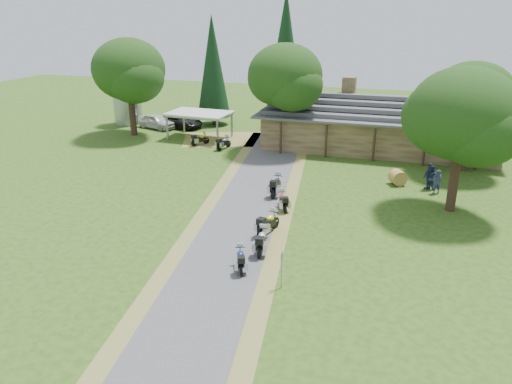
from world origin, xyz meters
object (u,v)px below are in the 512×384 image
(motorcycle_carport_b, at_px, (224,142))
(motorcycle_row_e, at_px, (276,185))
(silo, at_px, (127,96))
(car_dark_suv, at_px, (180,118))
(motorcycle_carport_a, at_px, (200,139))
(motorcycle_row_c, at_px, (268,222))
(car_white_sedan, at_px, (156,119))
(hay_bale, at_px, (398,177))
(carport, at_px, (200,125))
(motorcycle_row_a, at_px, (241,258))
(motorcycle_row_b, at_px, (262,240))
(motorcycle_row_d, at_px, (283,200))
(lodge, at_px, (379,122))

(motorcycle_carport_b, bearing_deg, motorcycle_row_e, -126.84)
(silo, height_order, motorcycle_carport_b, silo)
(car_dark_suv, distance_m, motorcycle_carport_a, 7.86)
(motorcycle_row_c, height_order, motorcycle_carport_b, motorcycle_row_c)
(car_white_sedan, bearing_deg, hay_bale, -94.47)
(carport, height_order, motorcycle_row_a, carport)
(car_dark_suv, xyz_separation_m, motorcycle_row_b, (16.65, -25.28, -0.41))
(motorcycle_row_d, height_order, motorcycle_carport_a, motorcycle_carport_a)
(motorcycle_carport_b, bearing_deg, hay_bale, -93.22)
(carport, relative_size, motorcycle_carport_b, 3.27)
(lodge, distance_m, car_white_sedan, 23.21)
(motorcycle_row_c, xyz_separation_m, hay_bale, (6.71, 10.84, -0.15))
(motorcycle_row_d, xyz_separation_m, motorcycle_row_e, (-1.11, 2.41, 0.12))
(motorcycle_carport_b, relative_size, hay_bale, 1.69)
(car_dark_suv, height_order, motorcycle_row_e, car_dark_suv)
(carport, distance_m, hay_bale, 20.97)
(lodge, distance_m, motorcycle_row_b, 23.49)
(lodge, bearing_deg, car_white_sedan, 177.11)
(lodge, distance_m, car_dark_suv, 21.05)
(lodge, relative_size, car_dark_suv, 3.83)
(motorcycle_carport_a, bearing_deg, hay_bale, -77.89)
(silo, height_order, hay_bale, silo)
(motorcycle_row_b, relative_size, motorcycle_row_c, 0.96)
(lodge, distance_m, carport, 17.08)
(hay_bale, bearing_deg, silo, 157.27)
(motorcycle_row_d, bearing_deg, motorcycle_carport_a, 16.13)
(car_white_sedan, bearing_deg, carport, -94.01)
(motorcycle_carport_b, bearing_deg, car_dark_suv, 63.85)
(motorcycle_row_c, relative_size, hay_bale, 1.86)
(motorcycle_row_c, distance_m, motorcycle_carport_b, 18.45)
(carport, relative_size, car_dark_suv, 1.07)
(silo, xyz_separation_m, motorcycle_row_c, (22.71, -23.16, -2.39))
(car_dark_suv, bearing_deg, motorcycle_carport_b, -118.01)
(carport, xyz_separation_m, motorcycle_row_b, (12.74, -21.57, -0.63))
(lodge, distance_m, motorcycle_carport_b, 14.21)
(motorcycle_row_d, bearing_deg, car_white_sedan, 20.85)
(silo, distance_m, hay_bale, 31.99)
(lodge, xyz_separation_m, motorcycle_row_c, (-4.51, -20.75, -1.76))
(lodge, height_order, motorcycle_row_d, lodge)
(silo, distance_m, motorcycle_row_e, 27.48)
(car_dark_suv, xyz_separation_m, hay_bale, (23.08, -12.15, -0.53))
(motorcycle_row_b, xyz_separation_m, motorcycle_row_c, (-0.27, 2.28, 0.03))
(car_white_sedan, distance_m, motorcycle_row_d, 25.91)
(car_white_sedan, distance_m, motorcycle_row_e, 23.45)
(silo, relative_size, motorcycle_carport_b, 3.38)
(car_white_sedan, height_order, motorcycle_row_b, car_white_sedan)
(motorcycle_row_b, bearing_deg, motorcycle_row_d, -5.21)
(car_white_sedan, xyz_separation_m, hay_bale, (25.33, -11.08, -0.42))
(car_white_sedan, height_order, car_dark_suv, car_dark_suv)
(motorcycle_row_a, distance_m, motorcycle_row_e, 10.66)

